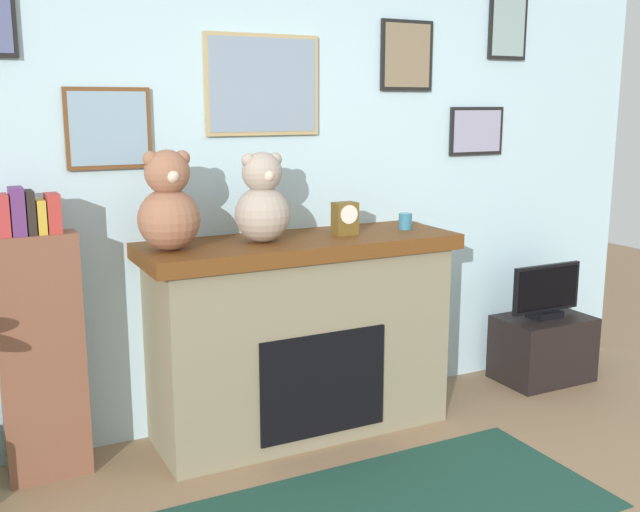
{
  "coord_description": "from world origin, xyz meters",
  "views": [
    {
      "loc": [
        -1.63,
        -1.81,
        1.76
      ],
      "look_at": [
        0.14,
        1.67,
        0.96
      ],
      "focal_mm": 41.85,
      "sensor_mm": 36.0,
      "label": 1
    }
  ],
  "objects_px": {
    "candle_jar": "(405,221)",
    "teddy_bear_tan": "(262,202)",
    "bookshelf": "(41,347)",
    "mantel_clock": "(345,218)",
    "teddy_bear_cream": "(169,206)",
    "tv_stand": "(543,348)",
    "fireplace": "(300,335)",
    "television": "(546,293)"
  },
  "relations": [
    {
      "from": "candle_jar",
      "to": "teddy_bear_tan",
      "type": "distance_m",
      "value": 0.88
    },
    {
      "from": "bookshelf",
      "to": "teddy_bear_tan",
      "type": "bearing_deg",
      "value": -4.89
    },
    {
      "from": "bookshelf",
      "to": "mantel_clock",
      "type": "distance_m",
      "value": 1.65
    },
    {
      "from": "bookshelf",
      "to": "teddy_bear_cream",
      "type": "bearing_deg",
      "value": -8.74
    },
    {
      "from": "teddy_bear_tan",
      "to": "tv_stand",
      "type": "bearing_deg",
      "value": -0.2
    },
    {
      "from": "fireplace",
      "to": "candle_jar",
      "type": "xyz_separation_m",
      "value": [
        0.65,
        -0.02,
        0.57
      ]
    },
    {
      "from": "tv_stand",
      "to": "television",
      "type": "height_order",
      "value": "television"
    },
    {
      "from": "candle_jar",
      "to": "teddy_bear_cream",
      "type": "height_order",
      "value": "teddy_bear_cream"
    },
    {
      "from": "tv_stand",
      "to": "television",
      "type": "distance_m",
      "value": 0.37
    },
    {
      "from": "candle_jar",
      "to": "teddy_bear_tan",
      "type": "relative_size",
      "value": 0.2
    },
    {
      "from": "bookshelf",
      "to": "mantel_clock",
      "type": "xyz_separation_m",
      "value": [
        1.56,
        -0.09,
        0.51
      ]
    },
    {
      "from": "fireplace",
      "to": "bookshelf",
      "type": "relative_size",
      "value": 1.2
    },
    {
      "from": "teddy_bear_cream",
      "to": "teddy_bear_tan",
      "type": "bearing_deg",
      "value": 0.0
    },
    {
      "from": "tv_stand",
      "to": "television",
      "type": "bearing_deg",
      "value": -90.0
    },
    {
      "from": "tv_stand",
      "to": "mantel_clock",
      "type": "bearing_deg",
      "value": 179.77
    },
    {
      "from": "television",
      "to": "candle_jar",
      "type": "bearing_deg",
      "value": 179.53
    },
    {
      "from": "candle_jar",
      "to": "teddy_bear_cream",
      "type": "relative_size",
      "value": 0.19
    },
    {
      "from": "bookshelf",
      "to": "tv_stand",
      "type": "xyz_separation_m",
      "value": [
        3.03,
        -0.1,
        -0.44
      ]
    },
    {
      "from": "candle_jar",
      "to": "television",
      "type": "bearing_deg",
      "value": -0.47
    },
    {
      "from": "tv_stand",
      "to": "candle_jar",
      "type": "relative_size",
      "value": 6.48
    },
    {
      "from": "fireplace",
      "to": "teddy_bear_tan",
      "type": "height_order",
      "value": "teddy_bear_tan"
    },
    {
      "from": "fireplace",
      "to": "teddy_bear_cream",
      "type": "distance_m",
      "value": 1.02
    },
    {
      "from": "bookshelf",
      "to": "candle_jar",
      "type": "distance_m",
      "value": 2.01
    },
    {
      "from": "television",
      "to": "teddy_bear_cream",
      "type": "distance_m",
      "value": 2.52
    },
    {
      "from": "bookshelf",
      "to": "teddy_bear_tan",
      "type": "xyz_separation_m",
      "value": [
        1.09,
        -0.09,
        0.63
      ]
    },
    {
      "from": "bookshelf",
      "to": "candle_jar",
      "type": "height_order",
      "value": "bookshelf"
    },
    {
      "from": "fireplace",
      "to": "television",
      "type": "relative_size",
      "value": 3.23
    },
    {
      "from": "bookshelf",
      "to": "television",
      "type": "bearing_deg",
      "value": -1.92
    },
    {
      "from": "candle_jar",
      "to": "mantel_clock",
      "type": "xyz_separation_m",
      "value": [
        -0.39,
        -0.0,
        0.04
      ]
    },
    {
      "from": "tv_stand",
      "to": "candle_jar",
      "type": "bearing_deg",
      "value": 179.61
    },
    {
      "from": "teddy_bear_cream",
      "to": "fireplace",
      "type": "bearing_deg",
      "value": 1.5
    },
    {
      "from": "bookshelf",
      "to": "mantel_clock",
      "type": "bearing_deg",
      "value": -3.44
    },
    {
      "from": "bookshelf",
      "to": "tv_stand",
      "type": "height_order",
      "value": "bookshelf"
    },
    {
      "from": "bookshelf",
      "to": "teddy_bear_tan",
      "type": "relative_size",
      "value": 3.06
    },
    {
      "from": "fireplace",
      "to": "mantel_clock",
      "type": "relative_size",
      "value": 9.61
    },
    {
      "from": "tv_stand",
      "to": "teddy_bear_cream",
      "type": "xyz_separation_m",
      "value": [
        -2.42,
        0.01,
        1.08
      ]
    },
    {
      "from": "television",
      "to": "candle_jar",
      "type": "relative_size",
      "value": 5.76
    },
    {
      "from": "fireplace",
      "to": "teddy_bear_cream",
      "type": "bearing_deg",
      "value": -178.5
    },
    {
      "from": "teddy_bear_cream",
      "to": "candle_jar",
      "type": "bearing_deg",
      "value": 0.03
    },
    {
      "from": "bookshelf",
      "to": "candle_jar",
      "type": "bearing_deg",
      "value": -2.72
    },
    {
      "from": "fireplace",
      "to": "tv_stand",
      "type": "bearing_deg",
      "value": -0.84
    },
    {
      "from": "fireplace",
      "to": "teddy_bear_cream",
      "type": "height_order",
      "value": "teddy_bear_cream"
    }
  ]
}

